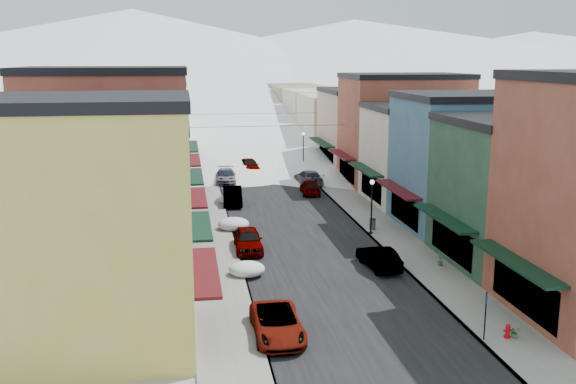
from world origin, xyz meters
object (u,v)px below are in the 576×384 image
object	(u,v)px
car_white_suv	(277,323)
car_silver_sedan	(248,240)
car_dark_hatch	(232,196)
streetlamp_near	(372,200)
car_green_sedan	(379,258)
trash_can	(372,224)
fire_hydrant	(508,331)

from	to	relation	value
car_white_suv	car_silver_sedan	world-z (taller)	car_silver_sedan
car_dark_hatch	streetlamp_near	world-z (taller)	streetlamp_near
car_green_sedan	streetlamp_near	size ratio (longest dim) A/B	1.04
car_silver_sedan	trash_can	distance (m)	10.53
trash_can	streetlamp_near	size ratio (longest dim) A/B	0.21
car_dark_hatch	streetlamp_near	bearing A→B (deg)	-48.90
car_white_suv	streetlamp_near	bearing A→B (deg)	60.34
fire_hydrant	streetlamp_near	size ratio (longest dim) A/B	0.17
car_silver_sedan	fire_hydrant	world-z (taller)	car_silver_sedan
car_dark_hatch	trash_can	bearing A→B (deg)	-45.01
car_dark_hatch	car_green_sedan	xyz separation A→B (m)	(7.80, -19.49, -0.09)
car_dark_hatch	trash_can	xyz separation A→B (m)	(9.93, -10.93, -0.21)
car_white_suv	trash_can	size ratio (longest dim) A/B	5.87
car_green_sedan	car_white_suv	bearing A→B (deg)	42.85
car_dark_hatch	fire_hydrant	bearing A→B (deg)	-68.12
car_white_suv	car_dark_hatch	distance (m)	28.56
car_green_sedan	fire_hydrant	size ratio (longest dim) A/B	6.10
car_silver_sedan	streetlamp_near	xyz separation A→B (m)	(9.50, 2.42, 1.95)
car_white_suv	streetlamp_near	world-z (taller)	streetlamp_near
car_green_sedan	car_silver_sedan	bearing A→B (deg)	-39.51
car_white_suv	car_green_sedan	world-z (taller)	car_green_sedan
streetlamp_near	car_green_sedan	bearing A→B (deg)	-102.77
car_dark_hatch	streetlamp_near	distance (m)	15.42
fire_hydrant	trash_can	distance (m)	19.81
car_silver_sedan	car_green_sedan	bearing A→B (deg)	-31.79
streetlamp_near	car_silver_sedan	bearing A→B (deg)	-165.69
car_silver_sedan	fire_hydrant	size ratio (longest dim) A/B	6.59
car_green_sedan	streetlamp_near	xyz separation A→B (m)	(1.70, 7.50, 2.03)
fire_hydrant	streetlamp_near	xyz separation A→B (m)	(-1.18, 18.73, 2.27)
car_dark_hatch	fire_hydrant	xyz separation A→B (m)	(10.68, -30.72, -0.32)
car_dark_hatch	fire_hydrant	world-z (taller)	car_dark_hatch
car_white_suv	trash_can	bearing A→B (deg)	60.77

